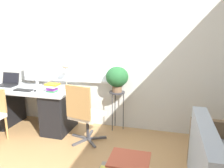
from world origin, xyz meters
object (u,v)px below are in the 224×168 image
Objects in this scene: monitor at (36,72)px; potted_plant at (117,77)px; keyboard at (23,90)px; office_chair_swivel at (84,113)px; mouse at (35,91)px; book_stack at (52,87)px; laptop at (8,83)px; plant_stand at (117,96)px; desk_lamp at (66,69)px; folding_stool at (129,161)px.

monitor is 1.14× the size of potted_plant.
keyboard is 1.19m from office_chair_swivel.
mouse is at bearing -160.09° from potted_plant.
office_chair_swivel reaches higher than book_stack.
mouse is 0.14× the size of potted_plant.
laptop is 1.52× the size of book_stack.
monitor reaches higher than plant_stand.
desk_lamp is at bearing 40.12° from mouse.
mouse is 2.10m from folding_stool.
plant_stand is at bearing -110.02° from office_chair_swivel.
office_chair_swivel is (1.66, -0.37, -0.30)m from laptop.
desk_lamp is 1.01× the size of folding_stool.
office_chair_swivel is 1.38× the size of plant_stand.
keyboard is at bearing 153.24° from folding_stool.
potted_plant reaches higher than book_stack.
book_stack reaches higher than keyboard.
mouse is 0.97m from office_chair_swivel.
laptop is at bearing -173.65° from plant_stand.
desk_lamp reaches higher than potted_plant.
keyboard is at bearing -95.29° from monitor.
laptop is 1.09× the size of keyboard.
keyboard is 1.60m from plant_stand.
office_chair_swivel is at bearing -12.72° from laptop.
monitor is 0.72× the size of plant_stand.
potted_plant is (0.37, 0.60, 0.46)m from office_chair_swivel.
laptop is 0.70× the size of monitor.
folding_stool is (2.02, -1.02, -0.38)m from keyboard.
monitor is (0.54, 0.12, 0.21)m from laptop.
book_stack is 1.90m from folding_stool.
mouse is at bearing -169.63° from book_stack.
laptop is 0.80× the size of desk_lamp.
potted_plant reaches higher than keyboard.
potted_plant is (0.00, -0.00, 0.34)m from plant_stand.
plant_stand is (1.49, 0.11, -0.38)m from monitor.
plant_stand is at bearing 108.38° from folding_stool.
mouse reaches higher than plant_stand.
monitor is 1.15× the size of folding_stool.
plant_stand is at bearing 22.51° from book_stack.
laptop is 2.05m from plant_stand.
keyboard is 0.47× the size of plant_stand.
keyboard is at bearing 5.73° from office_chair_swivel.
desk_lamp is 0.90m from potted_plant.
desk_lamp is 1.89× the size of book_stack.
keyboard is 0.73× the size of desk_lamp.
keyboard is 0.53m from book_stack.
monitor reaches higher than laptop.
laptop is 2.05m from potted_plant.
book_stack is (1.02, -0.19, 0.03)m from laptop.
monitor is at bearing 118.28° from mouse.
keyboard is at bearing -173.75° from book_stack.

